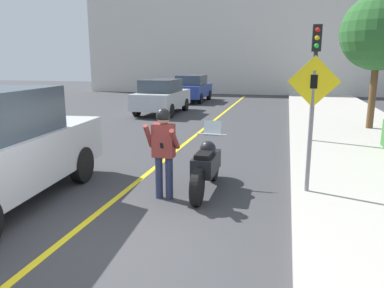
{
  "coord_description": "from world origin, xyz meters",
  "views": [
    {
      "loc": [
        2.41,
        -4.22,
        2.53
      ],
      "look_at": [
        0.62,
        2.93,
        0.9
      ],
      "focal_mm": 35.0,
      "sensor_mm": 36.0,
      "label": 1
    }
  ],
  "objects_px": {
    "crossing_sign": "(312,112)",
    "street_tree": "(379,33)",
    "traffic_light": "(315,61)",
    "parked_car_silver": "(162,96)",
    "parked_car_blue": "(192,88)",
    "person_biker": "(163,144)",
    "motorcycle": "(206,166)"
  },
  "relations": [
    {
      "from": "parked_car_silver",
      "to": "person_biker",
      "type": "bearing_deg",
      "value": -71.24
    },
    {
      "from": "motorcycle",
      "to": "traffic_light",
      "type": "height_order",
      "value": "traffic_light"
    },
    {
      "from": "street_tree",
      "to": "traffic_light",
      "type": "bearing_deg",
      "value": -128.46
    },
    {
      "from": "crossing_sign",
      "to": "street_tree",
      "type": "relative_size",
      "value": 0.53
    },
    {
      "from": "traffic_light",
      "to": "parked_car_blue",
      "type": "height_order",
      "value": "traffic_light"
    },
    {
      "from": "traffic_light",
      "to": "street_tree",
      "type": "height_order",
      "value": "street_tree"
    },
    {
      "from": "motorcycle",
      "to": "parked_car_blue",
      "type": "bearing_deg",
      "value": 105.03
    },
    {
      "from": "person_biker",
      "to": "street_tree",
      "type": "height_order",
      "value": "street_tree"
    },
    {
      "from": "motorcycle",
      "to": "street_tree",
      "type": "distance_m",
      "value": 9.33
    },
    {
      "from": "person_biker",
      "to": "traffic_light",
      "type": "relative_size",
      "value": 0.5
    },
    {
      "from": "crossing_sign",
      "to": "parked_car_blue",
      "type": "xyz_separation_m",
      "value": [
        -6.35,
        16.48,
        -0.79
      ]
    },
    {
      "from": "motorcycle",
      "to": "parked_car_blue",
      "type": "xyz_separation_m",
      "value": [
        -4.43,
        16.5,
        0.34
      ]
    },
    {
      "from": "traffic_light",
      "to": "street_tree",
      "type": "xyz_separation_m",
      "value": [
        2.22,
        2.79,
        0.95
      ]
    },
    {
      "from": "crossing_sign",
      "to": "parked_car_silver",
      "type": "distance_m",
      "value": 12.41
    },
    {
      "from": "parked_car_blue",
      "to": "parked_car_silver",
      "type": "bearing_deg",
      "value": -90.6
    },
    {
      "from": "motorcycle",
      "to": "parked_car_blue",
      "type": "height_order",
      "value": "parked_car_blue"
    },
    {
      "from": "motorcycle",
      "to": "traffic_light",
      "type": "bearing_deg",
      "value": 65.29
    },
    {
      "from": "person_biker",
      "to": "traffic_light",
      "type": "height_order",
      "value": "traffic_light"
    },
    {
      "from": "person_biker",
      "to": "parked_car_blue",
      "type": "relative_size",
      "value": 0.41
    },
    {
      "from": "motorcycle",
      "to": "crossing_sign",
      "type": "distance_m",
      "value": 2.22
    },
    {
      "from": "traffic_light",
      "to": "crossing_sign",
      "type": "bearing_deg",
      "value": -93.78
    },
    {
      "from": "parked_car_silver",
      "to": "parked_car_blue",
      "type": "distance_m",
      "value": 5.88
    },
    {
      "from": "motorcycle",
      "to": "traffic_light",
      "type": "relative_size",
      "value": 0.65
    },
    {
      "from": "person_biker",
      "to": "traffic_light",
      "type": "xyz_separation_m",
      "value": [
        2.91,
        5.46,
        1.5
      ]
    },
    {
      "from": "person_biker",
      "to": "traffic_light",
      "type": "distance_m",
      "value": 6.37
    },
    {
      "from": "person_biker",
      "to": "parked_car_silver",
      "type": "bearing_deg",
      "value": 108.76
    },
    {
      "from": "crossing_sign",
      "to": "motorcycle",
      "type": "bearing_deg",
      "value": -179.26
    },
    {
      "from": "crossing_sign",
      "to": "traffic_light",
      "type": "relative_size",
      "value": 0.73
    },
    {
      "from": "crossing_sign",
      "to": "parked_car_blue",
      "type": "height_order",
      "value": "crossing_sign"
    },
    {
      "from": "crossing_sign",
      "to": "parked_car_silver",
      "type": "relative_size",
      "value": 0.59
    },
    {
      "from": "motorcycle",
      "to": "traffic_light",
      "type": "xyz_separation_m",
      "value": [
        2.23,
        4.85,
        2.03
      ]
    },
    {
      "from": "person_biker",
      "to": "parked_car_blue",
      "type": "distance_m",
      "value": 17.52
    }
  ]
}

